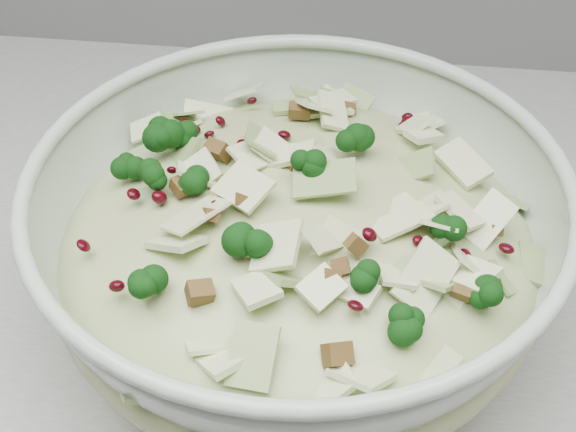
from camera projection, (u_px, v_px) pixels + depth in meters
The scene contains 2 objects.
mixing_bowl at pixel (297, 251), 0.53m from camera, with size 0.43×0.43×0.14m.
salad at pixel (298, 226), 0.52m from camera, with size 0.45×0.45×0.14m.
Camera 1 is at (0.42, 1.22, 1.35)m, focal length 50.00 mm.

